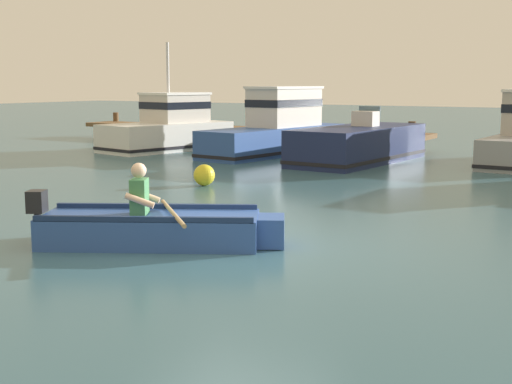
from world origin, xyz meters
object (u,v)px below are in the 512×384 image
(moored_boat_blue, at_px, (278,129))
(moored_boat_navy, at_px, (359,145))
(mooring_buoy, at_px, (204,175))
(rowboat_with_person, at_px, (155,228))
(moored_boat_white, at_px, (169,128))

(moored_boat_blue, xyz_separation_m, moored_boat_navy, (3.21, -0.85, -0.31))
(moored_boat_navy, height_order, mooring_buoy, moored_boat_navy)
(rowboat_with_person, xyz_separation_m, moored_boat_white, (-8.88, 11.62, 0.49))
(moored_boat_blue, height_order, mooring_buoy, moored_boat_blue)
(rowboat_with_person, distance_m, moored_boat_navy, 11.59)
(rowboat_with_person, xyz_separation_m, moored_boat_navy, (-1.72, 11.46, 0.25))
(rowboat_with_person, bearing_deg, moored_boat_blue, 111.81)
(moored_boat_blue, relative_size, moored_boat_navy, 1.13)
(rowboat_with_person, relative_size, moored_boat_blue, 0.56)
(rowboat_with_person, xyz_separation_m, moored_boat_blue, (-4.93, 12.32, 0.55))
(moored_boat_white, height_order, moored_boat_navy, moored_boat_white)
(moored_boat_white, bearing_deg, moored_boat_blue, 10.01)
(mooring_buoy, bearing_deg, rowboat_with_person, -61.47)
(moored_boat_white, relative_size, moored_boat_blue, 0.80)
(moored_boat_white, bearing_deg, rowboat_with_person, -52.62)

